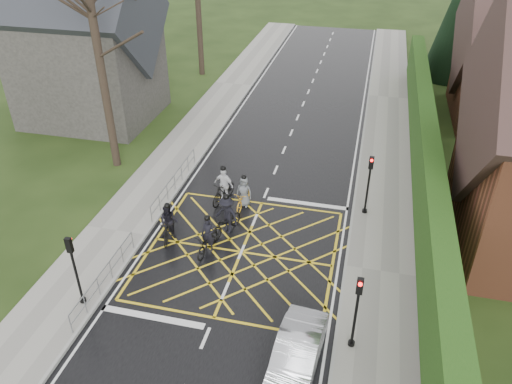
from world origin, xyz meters
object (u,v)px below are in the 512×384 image
at_px(cyclist_rear, 208,240).
at_px(cyclist_mid, 227,219).
at_px(cyclist_lead, 244,196).
at_px(cyclist_back, 169,226).
at_px(car, 296,356).
at_px(cyclist_front, 224,188).

xyz_separation_m(cyclist_rear, cyclist_mid, (0.41, 1.51, 0.15)).
bearing_deg(cyclist_mid, cyclist_lead, 106.70).
height_order(cyclist_back, cyclist_lead, cyclist_back).
bearing_deg(cyclist_mid, cyclist_back, -134.03).
bearing_deg(cyclist_rear, cyclist_back, 175.47).
distance_m(cyclist_rear, car, 7.15).
relative_size(cyclist_rear, car, 0.49).
bearing_deg(cyclist_back, cyclist_front, 58.53).
distance_m(cyclist_rear, cyclist_back, 2.04).
bearing_deg(car, cyclist_rear, 136.22).
bearing_deg(cyclist_back, car, -49.02).
distance_m(cyclist_front, car, 10.72).
distance_m(cyclist_lead, car, 10.02).
height_order(cyclist_lead, car, cyclist_lead).
relative_size(cyclist_lead, car, 0.46).
bearing_deg(cyclist_rear, cyclist_front, 104.94).
height_order(cyclist_front, cyclist_lead, cyclist_front).
relative_size(cyclist_rear, cyclist_mid, 0.88).
xyz_separation_m(cyclist_front, car, (5.28, -9.32, -0.08)).
bearing_deg(cyclist_front, car, -44.89).
bearing_deg(cyclist_rear, cyclist_lead, 88.75).
xyz_separation_m(cyclist_rear, cyclist_back, (-1.99, 0.44, 0.12)).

